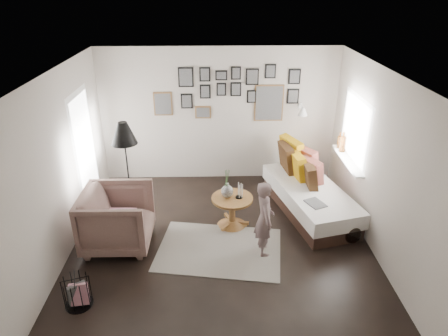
{
  "coord_description": "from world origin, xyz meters",
  "views": [
    {
      "loc": [
        -0.09,
        -4.93,
        3.7
      ],
      "look_at": [
        0.05,
        0.5,
        1.1
      ],
      "focal_mm": 32.0,
      "sensor_mm": 36.0,
      "label": 1
    }
  ],
  "objects_px": {
    "pedestal_table": "(232,213)",
    "demijohn_large": "(337,228)",
    "armchair": "(118,218)",
    "demijohn_small": "(352,233)",
    "floor_lamp": "(124,137)",
    "child": "(264,219)",
    "magazine_basket": "(77,292)",
    "vase": "(227,189)",
    "daybed": "(309,192)"
  },
  "relations": [
    {
      "from": "vase",
      "to": "armchair",
      "type": "bearing_deg",
      "value": -163.76
    },
    {
      "from": "pedestal_table",
      "to": "demijohn_small",
      "type": "height_order",
      "value": "pedestal_table"
    },
    {
      "from": "pedestal_table",
      "to": "magazine_basket",
      "type": "bearing_deg",
      "value": -139.21
    },
    {
      "from": "armchair",
      "to": "demijohn_large",
      "type": "distance_m",
      "value": 3.36
    },
    {
      "from": "armchair",
      "to": "demijohn_small",
      "type": "height_order",
      "value": "armchair"
    },
    {
      "from": "floor_lamp",
      "to": "child",
      "type": "relative_size",
      "value": 1.49
    },
    {
      "from": "pedestal_table",
      "to": "demijohn_small",
      "type": "bearing_deg",
      "value": -15.72
    },
    {
      "from": "pedestal_table",
      "to": "demijohn_large",
      "type": "bearing_deg",
      "value": -13.55
    },
    {
      "from": "magazine_basket",
      "to": "child",
      "type": "bearing_deg",
      "value": 22.5
    },
    {
      "from": "floor_lamp",
      "to": "magazine_basket",
      "type": "xyz_separation_m",
      "value": [
        -0.33,
        -1.93,
        -1.3
      ]
    },
    {
      "from": "daybed",
      "to": "demijohn_large",
      "type": "relative_size",
      "value": 4.88
    },
    {
      "from": "floor_lamp",
      "to": "child",
      "type": "distance_m",
      "value": 2.46
    },
    {
      "from": "demijohn_large",
      "to": "demijohn_small",
      "type": "height_order",
      "value": "demijohn_large"
    },
    {
      "from": "pedestal_table",
      "to": "child",
      "type": "relative_size",
      "value": 0.57
    },
    {
      "from": "pedestal_table",
      "to": "daybed",
      "type": "relative_size",
      "value": 0.29
    },
    {
      "from": "floor_lamp",
      "to": "demijohn_large",
      "type": "xyz_separation_m",
      "value": [
        3.28,
        -0.6,
        -1.31
      ]
    },
    {
      "from": "armchair",
      "to": "demijohn_large",
      "type": "height_order",
      "value": "armchair"
    },
    {
      "from": "daybed",
      "to": "child",
      "type": "distance_m",
      "value": 1.54
    },
    {
      "from": "armchair",
      "to": "floor_lamp",
      "type": "xyz_separation_m",
      "value": [
        0.07,
        0.67,
        1.04
      ]
    },
    {
      "from": "daybed",
      "to": "floor_lamp",
      "type": "distance_m",
      "value": 3.24
    },
    {
      "from": "daybed",
      "to": "magazine_basket",
      "type": "xyz_separation_m",
      "value": [
        -3.34,
        -2.21,
        -0.14
      ]
    },
    {
      "from": "daybed",
      "to": "floor_lamp",
      "type": "xyz_separation_m",
      "value": [
        -3.01,
        -0.28,
        1.15
      ]
    },
    {
      "from": "armchair",
      "to": "magazine_basket",
      "type": "distance_m",
      "value": 1.31
    },
    {
      "from": "armchair",
      "to": "magazine_basket",
      "type": "relative_size",
      "value": 2.46
    },
    {
      "from": "vase",
      "to": "magazine_basket",
      "type": "distance_m",
      "value": 2.62
    },
    {
      "from": "daybed",
      "to": "demijohn_small",
      "type": "xyz_separation_m",
      "value": [
        0.46,
        -1.0,
        -0.18
      ]
    },
    {
      "from": "vase",
      "to": "demijohn_large",
      "type": "height_order",
      "value": "vase"
    },
    {
      "from": "daybed",
      "to": "floor_lamp",
      "type": "height_order",
      "value": "floor_lamp"
    },
    {
      "from": "child",
      "to": "magazine_basket",
      "type": "bearing_deg",
      "value": 106.85
    },
    {
      "from": "pedestal_table",
      "to": "magazine_basket",
      "type": "relative_size",
      "value": 1.64
    },
    {
      "from": "vase",
      "to": "demijohn_small",
      "type": "xyz_separation_m",
      "value": [
        1.9,
        -0.53,
        -0.51
      ]
    },
    {
      "from": "floor_lamp",
      "to": "demijohn_small",
      "type": "distance_m",
      "value": 3.79
    },
    {
      "from": "demijohn_large",
      "to": "demijohn_small",
      "type": "bearing_deg",
      "value": -31.78
    },
    {
      "from": "floor_lamp",
      "to": "demijohn_large",
      "type": "bearing_deg",
      "value": -10.41
    },
    {
      "from": "vase",
      "to": "armchair",
      "type": "distance_m",
      "value": 1.73
    },
    {
      "from": "floor_lamp",
      "to": "magazine_basket",
      "type": "distance_m",
      "value": 2.35
    },
    {
      "from": "pedestal_table",
      "to": "magazine_basket",
      "type": "xyz_separation_m",
      "value": [
        -1.99,
        -1.72,
        -0.04
      ]
    },
    {
      "from": "vase",
      "to": "demijohn_small",
      "type": "distance_m",
      "value": 2.03
    },
    {
      "from": "armchair",
      "to": "floor_lamp",
      "type": "height_order",
      "value": "floor_lamp"
    },
    {
      "from": "armchair",
      "to": "floor_lamp",
      "type": "bearing_deg",
      "value": -5.57
    },
    {
      "from": "pedestal_table",
      "to": "vase",
      "type": "height_order",
      "value": "vase"
    },
    {
      "from": "pedestal_table",
      "to": "floor_lamp",
      "type": "relative_size",
      "value": 0.38
    },
    {
      "from": "child",
      "to": "pedestal_table",
      "type": "bearing_deg",
      "value": 25.38
    },
    {
      "from": "child",
      "to": "demijohn_small",
      "type": "bearing_deg",
      "value": -87.29
    },
    {
      "from": "daybed",
      "to": "demijohn_large",
      "type": "distance_m",
      "value": 0.94
    },
    {
      "from": "armchair",
      "to": "demijohn_small",
      "type": "relative_size",
      "value": 2.34
    },
    {
      "from": "vase",
      "to": "demijohn_large",
      "type": "bearing_deg",
      "value": -13.57
    },
    {
      "from": "demijohn_small",
      "to": "demijohn_large",
      "type": "bearing_deg",
      "value": 148.22
    },
    {
      "from": "pedestal_table",
      "to": "armchair",
      "type": "relative_size",
      "value": 0.67
    },
    {
      "from": "vase",
      "to": "floor_lamp",
      "type": "height_order",
      "value": "floor_lamp"
    }
  ]
}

